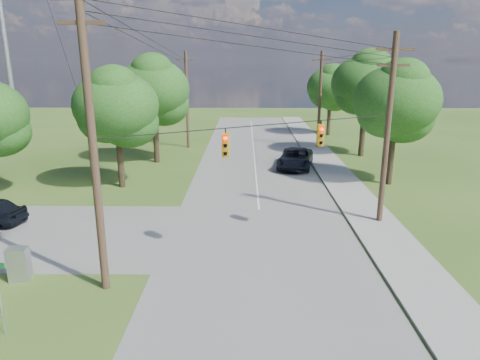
{
  "coord_description": "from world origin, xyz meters",
  "views": [
    {
      "loc": [
        1.12,
        -15.3,
        9.03
      ],
      "look_at": [
        0.87,
        5.0,
        3.35
      ],
      "focal_mm": 32.0,
      "sensor_mm": 36.0,
      "label": 1
    }
  ],
  "objects_px": {
    "control_cabinet": "(19,264)",
    "car_main_north": "(295,158)",
    "pole_north_e": "(320,99)",
    "pole_north_w": "(187,99)",
    "pole_sw": "(92,138)",
    "pole_ne": "(388,128)"
  },
  "relations": [
    {
      "from": "pole_north_w",
      "to": "pole_sw",
      "type": "bearing_deg",
      "value": -89.23
    },
    {
      "from": "pole_sw",
      "to": "pole_north_w",
      "type": "xyz_separation_m",
      "value": [
        -0.4,
        29.6,
        -1.1
      ]
    },
    {
      "from": "pole_sw",
      "to": "pole_north_w",
      "type": "relative_size",
      "value": 1.2
    },
    {
      "from": "pole_ne",
      "to": "car_main_north",
      "type": "distance_m",
      "value": 14.25
    },
    {
      "from": "pole_north_e",
      "to": "control_cabinet",
      "type": "distance_m",
      "value": 34.07
    },
    {
      "from": "pole_north_e",
      "to": "pole_sw",
      "type": "bearing_deg",
      "value": -114.52
    },
    {
      "from": "pole_north_w",
      "to": "car_main_north",
      "type": "distance_m",
      "value": 14.45
    },
    {
      "from": "pole_north_w",
      "to": "car_main_north",
      "type": "height_order",
      "value": "pole_north_w"
    },
    {
      "from": "pole_north_w",
      "to": "control_cabinet",
      "type": "xyz_separation_m",
      "value": [
        -3.43,
        -29.0,
        -4.39
      ]
    },
    {
      "from": "pole_north_w",
      "to": "pole_north_e",
      "type": "bearing_deg",
      "value": 0.0
    },
    {
      "from": "control_cabinet",
      "to": "car_main_north",
      "type": "bearing_deg",
      "value": 49.67
    },
    {
      "from": "pole_sw",
      "to": "pole_ne",
      "type": "distance_m",
      "value": 15.51
    },
    {
      "from": "pole_sw",
      "to": "pole_ne",
      "type": "height_order",
      "value": "pole_sw"
    },
    {
      "from": "pole_north_e",
      "to": "car_main_north",
      "type": "relative_size",
      "value": 1.7
    },
    {
      "from": "pole_ne",
      "to": "car_main_north",
      "type": "height_order",
      "value": "pole_ne"
    },
    {
      "from": "pole_sw",
      "to": "pole_north_w",
      "type": "distance_m",
      "value": 29.62
    },
    {
      "from": "pole_ne",
      "to": "control_cabinet",
      "type": "xyz_separation_m",
      "value": [
        -17.33,
        -7.0,
        -4.73
      ]
    },
    {
      "from": "pole_north_e",
      "to": "car_main_north",
      "type": "bearing_deg",
      "value": -110.78
    },
    {
      "from": "pole_north_e",
      "to": "pole_ne",
      "type": "bearing_deg",
      "value": -90.0
    },
    {
      "from": "pole_ne",
      "to": "pole_north_w",
      "type": "bearing_deg",
      "value": 122.29
    },
    {
      "from": "car_main_north",
      "to": "pole_north_e",
      "type": "bearing_deg",
      "value": 81.68
    },
    {
      "from": "pole_sw",
      "to": "pole_north_w",
      "type": "height_order",
      "value": "pole_sw"
    }
  ]
}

